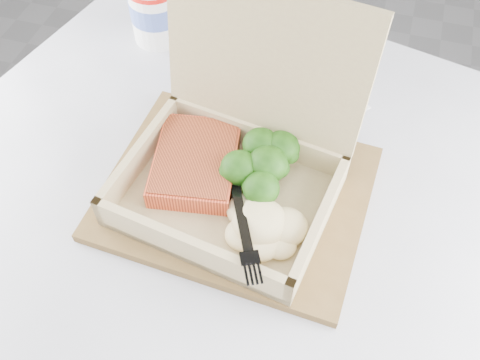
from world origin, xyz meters
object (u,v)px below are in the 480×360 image
(takeout_container, at_px, (239,151))
(paper_cup, at_px, (155,9))
(serving_tray, at_px, (237,193))
(cafe_table, at_px, (217,249))

(takeout_container, bearing_deg, paper_cup, 138.59)
(serving_tray, bearing_deg, cafe_table, 158.01)
(cafe_table, xyz_separation_m, takeout_container, (0.04, 0.00, 0.25))
(cafe_table, height_order, paper_cup, paper_cup)
(cafe_table, distance_m, paper_cup, 0.38)
(serving_tray, bearing_deg, takeout_container, 95.65)
(serving_tray, xyz_separation_m, takeout_container, (-0.00, 0.02, 0.06))
(serving_tray, height_order, paper_cup, paper_cup)
(serving_tray, distance_m, takeout_container, 0.07)
(paper_cup, bearing_deg, cafe_table, -55.48)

